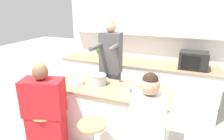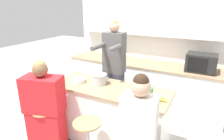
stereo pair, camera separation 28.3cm
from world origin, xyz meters
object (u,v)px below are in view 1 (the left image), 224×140
Objects in this scene: microwave at (193,60)px; potted_plant at (102,50)px; kitchen_island at (110,116)px; person_cooking at (111,74)px; fruit_bowl at (77,82)px; banana_bunch at (165,97)px; person_seated_near at (146,140)px; coffee_cup_near at (133,92)px; juice_carton at (153,93)px; bar_stool_leftmost at (47,134)px; cooking_pot at (99,80)px; person_wrapped_blanket at (46,116)px.

microwave reaches higher than potted_plant.
kitchen_island is 3.51× the size of microwave.
fruit_bowl is at bearing -120.12° from person_cooking.
kitchen_island is 0.91m from banana_bunch.
kitchen_island is at bearing -60.67° from potted_plant.
person_seated_near is 2.06m from microwave.
person_seated_near reaches higher than kitchen_island.
person_cooking is 3.73× the size of microwave.
coffee_cup_near is 0.28m from juice_carton.
bar_stool_leftmost is 1.41m from person_seated_near.
microwave is at bearing 48.10° from bar_stool_leftmost.
juice_carton is at bearing -47.70° from potted_plant.
microwave is at bearing 28.98° from person_cooking.
potted_plant reaches higher than cooking_pot.
fruit_bowl reaches higher than banana_bunch.
juice_carton is (0.86, -0.71, 0.10)m from person_cooking.
person_wrapped_blanket is 4.45× the size of cooking_pot.
coffee_cup_near is at bearing 9.17° from person_wrapped_blanket.
cooking_pot reaches higher than bar_stool_leftmost.
coffee_cup_near is 0.24× the size of microwave.
cooking_pot is 1.83m from microwave.
person_cooking is 1.12m from juice_carton.
fruit_bowl is at bearing 174.33° from juice_carton.
banana_bunch is at bearing -5.85° from cooking_pot.
banana_bunch is 2.14m from potted_plant.
person_wrapped_blanket is 0.97× the size of person_seated_near.
microwave is (1.74, 1.97, 0.44)m from person_wrapped_blanket.
person_cooking reaches higher than bar_stool_leftmost.
person_cooking is (-0.22, 0.55, 0.45)m from kitchen_island.
person_cooking is 1.28m from person_wrapped_blanket.
kitchen_island is 0.63m from coffee_cup_near.
person_cooking is 1.05m from potted_plant.
person_cooking is 0.50m from cooking_pot.
person_seated_near is at bearing -59.02° from coffee_cup_near.
cooking_pot is at bearing 165.02° from coffee_cup_near.
microwave reaches higher than fruit_bowl.
microwave is (1.28, 1.30, 0.09)m from cooking_pot.
cooking_pot is (-0.21, 0.06, 0.54)m from kitchen_island.
person_seated_near reaches higher than fruit_bowl.
bar_stool_leftmost is at bearing -126.23° from cooking_pot.
coffee_cup_near is at bearing -15.11° from kitchen_island.
kitchen_island is 8.00× the size of fruit_bowl.
kitchen_island is 0.58m from cooking_pot.
person_cooking is at bearing 148.95° from banana_bunch.
potted_plant is (-0.58, 1.35, 0.11)m from cooking_pot.
coffee_cup_near is 0.40m from banana_bunch.
potted_plant is (-0.10, 2.01, 0.75)m from bar_stool_leftmost.
fruit_bowl is 1.30m from banana_bunch.
banana_bunch is at bearing -3.35° from kitchen_island.
kitchen_island is 0.72m from fruit_bowl.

